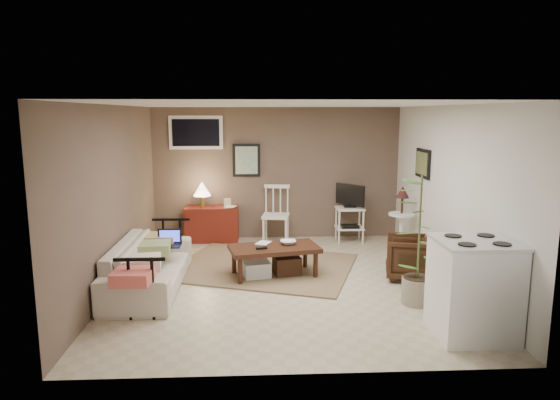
{
  "coord_description": "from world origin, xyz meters",
  "views": [
    {
      "loc": [
        -0.38,
        -6.59,
        2.29
      ],
      "look_at": [
        -0.04,
        0.35,
        1.08
      ],
      "focal_mm": 32.0,
      "sensor_mm": 36.0,
      "label": 1
    }
  ],
  "objects": [
    {
      "name": "art_right",
      "position": [
        2.23,
        1.05,
        1.52
      ],
      "size": [
        0.03,
        0.6,
        0.45
      ],
      "primitive_type": "cube",
      "color": "black"
    },
    {
      "name": "floor",
      "position": [
        0.0,
        0.0,
        0.0
      ],
      "size": [
        5.0,
        5.0,
        0.0
      ],
      "primitive_type": "plane",
      "color": "#C1B293",
      "rests_on": "ground"
    },
    {
      "name": "coffee_table",
      "position": [
        -0.14,
        0.2,
        0.26
      ],
      "size": [
        1.34,
        0.89,
        0.47
      ],
      "color": "#371A0F",
      "rests_on": "floor"
    },
    {
      "name": "sofa_pillows",
      "position": [
        -1.75,
        -0.42,
        0.52
      ],
      "size": [
        0.41,
        2.04,
        0.14
      ],
      "primitive_type": null,
      "color": "beige",
      "rests_on": "sofa"
    },
    {
      "name": "armchair",
      "position": [
        1.76,
        0.05,
        0.33
      ],
      "size": [
        0.75,
        0.78,
        0.66
      ],
      "primitive_type": "imported",
      "rotation": [
        0.0,
        0.0,
        -1.83
      ],
      "color": "#32190D",
      "rests_on": "floor"
    },
    {
      "name": "potted_plant",
      "position": [
        1.56,
        -0.89,
        0.86
      ],
      "size": [
        0.4,
        0.4,
        1.62
      ],
      "color": "#A19280",
      "rests_on": "floor"
    },
    {
      "name": "rug",
      "position": [
        -0.29,
        0.64,
        0.01
      ],
      "size": [
        3.11,
        2.78,
        0.02
      ],
      "primitive_type": "cube",
      "rotation": [
        0.0,
        0.0,
        -0.33
      ],
      "color": "olive",
      "rests_on": "floor"
    },
    {
      "name": "stove",
      "position": [
        1.85,
        -1.79,
        0.51
      ],
      "size": [
        0.79,
        0.74,
        1.03
      ],
      "color": "white",
      "rests_on": "floor"
    },
    {
      "name": "tv_stand",
      "position": [
        1.3,
        2.12,
        0.55
      ],
      "size": [
        0.49,
        0.51,
        1.04
      ],
      "color": "white",
      "rests_on": "floor"
    },
    {
      "name": "laptop",
      "position": [
        -1.59,
        0.2,
        0.54
      ],
      "size": [
        0.33,
        0.24,
        0.22
      ],
      "color": "black",
      "rests_on": "sofa"
    },
    {
      "name": "sofa_end_rails",
      "position": [
        -1.68,
        -0.17,
        0.36
      ],
      "size": [
        0.58,
        2.15,
        0.72
      ],
      "primitive_type": null,
      "color": "black",
      "rests_on": "floor"
    },
    {
      "name": "art_back",
      "position": [
        -0.55,
        2.48,
        1.45
      ],
      "size": [
        0.5,
        0.03,
        0.6
      ],
      "primitive_type": "cube",
      "color": "black"
    },
    {
      "name": "red_console",
      "position": [
        -1.2,
        2.27,
        0.38
      ],
      "size": [
        0.95,
        0.42,
        1.09
      ],
      "color": "maroon",
      "rests_on": "floor"
    },
    {
      "name": "side_table",
      "position": [
        1.99,
        1.27,
        0.7
      ],
      "size": [
        0.42,
        0.42,
        1.13
      ],
      "color": "white",
      "rests_on": "floor"
    },
    {
      "name": "spindle_chair",
      "position": [
        -0.03,
        2.14,
        0.48
      ],
      "size": [
        0.52,
        0.52,
        1.02
      ],
      "color": "white",
      "rests_on": "floor"
    },
    {
      "name": "book_console",
      "position": [
        -0.92,
        2.22,
        0.75
      ],
      "size": [
        0.18,
        0.07,
        0.24
      ],
      "primitive_type": "imported",
      "rotation": [
        0.0,
        0.0,
        -0.28
      ],
      "color": "#371A0F",
      "rests_on": "red_console"
    },
    {
      "name": "book_table",
      "position": [
        -0.37,
        0.38,
        0.57
      ],
      "size": [
        0.17,
        0.09,
        0.24
      ],
      "primitive_type": "imported",
      "rotation": [
        0.0,
        0.0,
        -0.43
      ],
      "color": "#371A0F",
      "rests_on": "coffee_table"
    },
    {
      "name": "bowl",
      "position": [
        0.07,
        0.31,
        0.56
      ],
      "size": [
        0.23,
        0.06,
        0.23
      ],
      "primitive_type": "imported",
      "rotation": [
        0.0,
        0.0,
        0.04
      ],
      "color": "#371A0F",
      "rests_on": "coffee_table"
    },
    {
      "name": "window",
      "position": [
        -1.45,
        2.48,
        1.95
      ],
      "size": [
        0.96,
        0.03,
        0.6
      ],
      "primitive_type": "cube",
      "color": "white"
    },
    {
      "name": "sofa",
      "position": [
        -1.8,
        -0.17,
        0.42
      ],
      "size": [
        0.63,
        2.15,
        0.84
      ],
      "primitive_type": "imported",
      "rotation": [
        0.0,
        0.0,
        1.57
      ],
      "color": "beige",
      "rests_on": "floor"
    }
  ]
}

